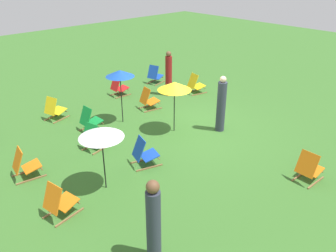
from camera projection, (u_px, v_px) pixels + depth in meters
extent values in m
plane|color=#386B28|center=(194.00, 129.00, 11.46)|extent=(40.00, 40.00, 0.00)
cube|color=olive|center=(149.00, 168.00, 9.30)|extent=(0.26, 0.74, 0.04)
cube|color=olive|center=(143.00, 160.00, 9.65)|extent=(0.26, 0.74, 0.04)
cube|color=#1947B7|center=(149.00, 155.00, 9.40)|extent=(0.59, 0.56, 0.13)
cube|color=#1947B7|center=(139.00, 148.00, 9.16)|extent=(0.53, 0.38, 0.57)
cylinder|color=olive|center=(156.00, 156.00, 9.51)|extent=(0.43, 0.16, 0.03)
cube|color=olive|center=(316.00, 183.00, 8.68)|extent=(0.07, 0.76, 0.04)
cube|color=olive|center=(300.00, 175.00, 8.98)|extent=(0.07, 0.76, 0.04)
cube|color=orange|center=(311.00, 169.00, 8.77)|extent=(0.50, 0.45, 0.13)
cube|color=orange|center=(307.00, 164.00, 8.48)|extent=(0.49, 0.27, 0.57)
cylinder|color=olive|center=(315.00, 169.00, 8.92)|extent=(0.44, 0.05, 0.03)
cube|color=olive|center=(123.00, 96.00, 14.11)|extent=(0.07, 0.76, 0.04)
cube|color=olive|center=(117.00, 93.00, 14.41)|extent=(0.07, 0.76, 0.04)
cube|color=red|center=(122.00, 88.00, 14.21)|extent=(0.50, 0.45, 0.13)
cube|color=red|center=(115.00, 83.00, 13.91)|extent=(0.49, 0.27, 0.57)
cylinder|color=olive|center=(126.00, 89.00, 14.36)|extent=(0.44, 0.05, 0.03)
cube|color=olive|center=(153.00, 110.00, 12.82)|extent=(0.18, 0.75, 0.04)
cube|color=olive|center=(147.00, 106.00, 13.16)|extent=(0.18, 0.75, 0.04)
cube|color=orange|center=(152.00, 101.00, 12.93)|extent=(0.55, 0.52, 0.13)
cube|color=orange|center=(145.00, 96.00, 12.66)|extent=(0.52, 0.33, 0.57)
cylinder|color=olive|center=(157.00, 102.00, 13.05)|extent=(0.44, 0.11, 0.03)
cube|color=olive|center=(102.00, 149.00, 10.19)|extent=(0.19, 0.75, 0.04)
cube|color=olive|center=(91.00, 145.00, 10.42)|extent=(0.19, 0.75, 0.04)
cube|color=#148C38|center=(98.00, 138.00, 10.27)|extent=(0.56, 0.52, 0.13)
cube|color=#148C38|center=(90.00, 134.00, 9.93)|extent=(0.52, 0.34, 0.57)
cylinder|color=olive|center=(103.00, 138.00, 10.45)|extent=(0.44, 0.12, 0.03)
cube|color=olive|center=(70.00, 217.00, 7.52)|extent=(0.17, 0.76, 0.04)
cube|color=olive|center=(57.00, 209.00, 7.76)|extent=(0.17, 0.76, 0.04)
cube|color=orange|center=(66.00, 202.00, 7.60)|extent=(0.55, 0.51, 0.13)
cube|color=orange|center=(52.00, 198.00, 7.26)|extent=(0.52, 0.33, 0.57)
cylinder|color=olive|center=(73.00, 200.00, 7.77)|extent=(0.44, 0.10, 0.03)
cube|color=olive|center=(32.00, 180.00, 8.80)|extent=(0.15, 0.76, 0.04)
cube|color=olive|center=(27.00, 172.00, 9.12)|extent=(0.15, 0.76, 0.04)
cube|color=orange|center=(32.00, 166.00, 8.90)|extent=(0.54, 0.50, 0.13)
cube|color=orange|center=(17.00, 160.00, 8.62)|extent=(0.51, 0.32, 0.57)
cylinder|color=olive|center=(40.00, 166.00, 9.03)|extent=(0.44, 0.09, 0.03)
cube|color=olive|center=(199.00, 94.00, 14.35)|extent=(0.20, 0.75, 0.04)
cube|color=olive|center=(193.00, 91.00, 14.69)|extent=(0.20, 0.75, 0.04)
cube|color=yellow|center=(199.00, 86.00, 14.45)|extent=(0.56, 0.53, 0.13)
cube|color=yellow|center=(193.00, 81.00, 14.19)|extent=(0.52, 0.35, 0.57)
cylinder|color=olive|center=(202.00, 87.00, 14.57)|extent=(0.44, 0.12, 0.03)
cube|color=olive|center=(96.00, 131.00, 11.24)|extent=(0.04, 0.76, 0.04)
cube|color=olive|center=(89.00, 127.00, 11.52)|extent=(0.04, 0.76, 0.04)
cube|color=#148C38|center=(94.00, 121.00, 11.33)|extent=(0.48, 0.44, 0.13)
cube|color=#148C38|center=(86.00, 116.00, 11.02)|extent=(0.48, 0.25, 0.57)
cylinder|color=olive|center=(100.00, 122.00, 11.49)|extent=(0.44, 0.03, 0.03)
cube|color=olive|center=(160.00, 83.00, 15.57)|extent=(0.22, 0.75, 0.04)
cube|color=olive|center=(152.00, 82.00, 15.78)|extent=(0.22, 0.75, 0.04)
cube|color=#1947B7|center=(157.00, 76.00, 15.64)|extent=(0.57, 0.54, 0.13)
cube|color=#1947B7|center=(153.00, 72.00, 15.29)|extent=(0.53, 0.36, 0.57)
cylinder|color=olive|center=(159.00, 77.00, 15.82)|extent=(0.43, 0.13, 0.03)
cube|color=olive|center=(62.00, 119.00, 12.08)|extent=(0.24, 0.74, 0.04)
cube|color=olive|center=(53.00, 117.00, 12.28)|extent=(0.24, 0.74, 0.04)
cube|color=yellow|center=(58.00, 111.00, 12.15)|extent=(0.58, 0.55, 0.13)
cube|color=yellow|center=(50.00, 106.00, 11.80)|extent=(0.53, 0.37, 0.57)
cylinder|color=olive|center=(63.00, 110.00, 12.33)|extent=(0.43, 0.15, 0.03)
cylinder|color=black|center=(174.00, 107.00, 10.98)|extent=(0.03, 0.03, 1.64)
cone|color=yellow|center=(174.00, 86.00, 10.66)|extent=(1.06, 1.06, 0.25)
cylinder|color=black|center=(104.00, 159.00, 8.18)|extent=(0.03, 0.03, 1.61)
cone|color=white|center=(101.00, 132.00, 7.87)|extent=(1.05, 1.05, 0.24)
cylinder|color=black|center=(121.00, 97.00, 11.56)|extent=(0.03, 0.03, 1.81)
cone|color=#194CB2|center=(120.00, 73.00, 11.20)|extent=(0.94, 0.94, 0.21)
cylinder|color=#333847|center=(154.00, 226.00, 6.20)|extent=(0.38, 0.38, 1.51)
sphere|color=brown|center=(153.00, 187.00, 5.83)|extent=(0.24, 0.24, 0.24)
cylinder|color=maroon|center=(169.00, 76.00, 13.95)|extent=(0.37, 0.37, 1.61)
sphere|color=brown|center=(169.00, 54.00, 13.56)|extent=(0.21, 0.21, 0.21)
cylinder|color=#333847|center=(221.00, 107.00, 11.03)|extent=(0.33, 0.33, 1.64)
sphere|color=beige|center=(223.00, 79.00, 10.63)|extent=(0.21, 0.21, 0.21)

